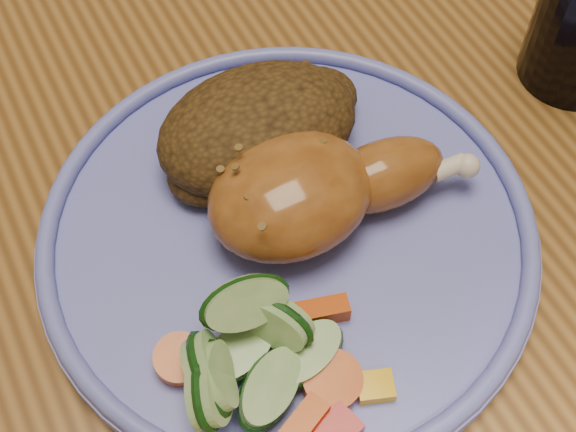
{
  "coord_description": "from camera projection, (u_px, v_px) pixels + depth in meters",
  "views": [
    {
      "loc": [
        -0.16,
        -0.29,
        1.13
      ],
      "look_at": [
        -0.06,
        -0.08,
        0.78
      ],
      "focal_mm": 50.0,
      "sensor_mm": 36.0,
      "label": 1
    }
  ],
  "objects": [
    {
      "name": "rice_pilaf",
      "position": [
        261.0,
        128.0,
        0.45
      ],
      "size": [
        0.12,
        0.08,
        0.05
      ],
      "color": "#442D11",
      "rests_on": "plate"
    },
    {
      "name": "plate",
      "position": [
        288.0,
        237.0,
        0.44
      ],
      "size": [
        0.27,
        0.27,
        0.01
      ],
      "primitive_type": "cylinder",
      "color": "#6268C3",
      "rests_on": "dining_table"
    },
    {
      "name": "dining_table",
      "position": [
        307.0,
        180.0,
        0.57
      ],
      "size": [
        0.9,
        1.4,
        0.75
      ],
      "color": "brown",
      "rests_on": "ground"
    },
    {
      "name": "chicken_leg",
      "position": [
        314.0,
        190.0,
        0.42
      ],
      "size": [
        0.15,
        0.08,
        0.05
      ],
      "color": "#94551F",
      "rests_on": "plate"
    },
    {
      "name": "vegetable_pile",
      "position": [
        257.0,
        358.0,
        0.38
      ],
      "size": [
        0.1,
        0.1,
        0.05
      ],
      "color": "#A50A05",
      "rests_on": "plate"
    },
    {
      "name": "plate_rim",
      "position": [
        288.0,
        226.0,
        0.43
      ],
      "size": [
        0.27,
        0.27,
        0.01
      ],
      "primitive_type": "torus",
      "color": "#6268C3",
      "rests_on": "plate"
    }
  ]
}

